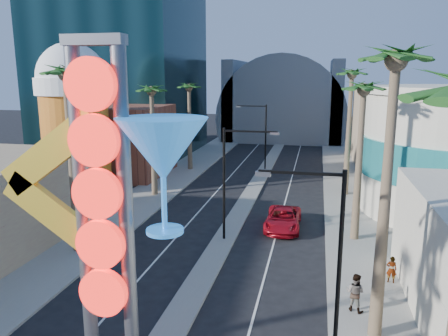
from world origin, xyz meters
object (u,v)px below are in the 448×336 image
Objects in this scene: neon_sign at (129,218)px; red_pickup at (283,219)px; pedestrian_a at (391,269)px; pedestrian_b at (355,292)px.

red_pickup is at bearing 81.48° from neon_sign.
pedestrian_a is (9.66, 12.49, -6.39)m from neon_sign.
pedestrian_a is at bearing 52.27° from neon_sign.
pedestrian_a is 4.15m from pedestrian_b.
neon_sign is 17.03m from pedestrian_a.
pedestrian_a is (6.61, -7.88, 0.14)m from red_pickup.
pedestrian_b is at bearing 50.32° from neon_sign.
pedestrian_b is (4.40, -11.39, 0.34)m from red_pickup.
neon_sign is 21.61m from red_pickup.
red_pickup is 2.90× the size of pedestrian_b.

